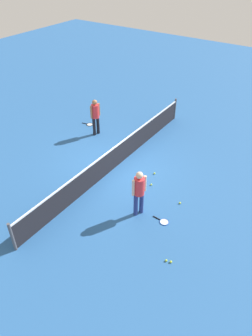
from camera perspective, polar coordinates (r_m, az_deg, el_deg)
name	(u,v)px	position (r m, az deg, el deg)	size (l,w,h in m)	color
ground_plane	(116,167)	(12.61, -1.86, 0.23)	(40.00, 40.00, 0.00)	#265693
court_net	(116,156)	(12.32, -1.91, 2.11)	(10.09, 0.09, 1.07)	#4C4C51
player_near_side	(139,190)	(9.94, 2.37, -3.96)	(0.51, 0.45, 1.70)	navy
player_far_side	(95,114)	(14.37, -5.55, 9.64)	(0.53, 0.41, 1.70)	black
tennis_racket_near_player	(164,221)	(10.39, 6.79, -9.56)	(0.33, 0.59, 0.03)	blue
tennis_racket_far_player	(89,124)	(15.66, -6.65, 7.83)	(0.37, 0.61, 0.03)	black
tennis_ball_near_player	(151,185)	(11.70, 4.58, -3.00)	(0.07, 0.07, 0.07)	#C6E033
tennis_ball_by_net	(154,173)	(12.25, 5.16, -0.96)	(0.07, 0.07, 0.07)	#C6E033
tennis_ball_midcourt	(180,203)	(11.07, 9.72, -6.24)	(0.07, 0.07, 0.07)	#C6E033
tennis_ball_baseline	(166,260)	(9.37, 7.28, -16.23)	(0.07, 0.07, 0.07)	#C6E033
tennis_ball_stray_left	(171,262)	(9.36, 8.11, -16.42)	(0.07, 0.07, 0.07)	#C6E033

